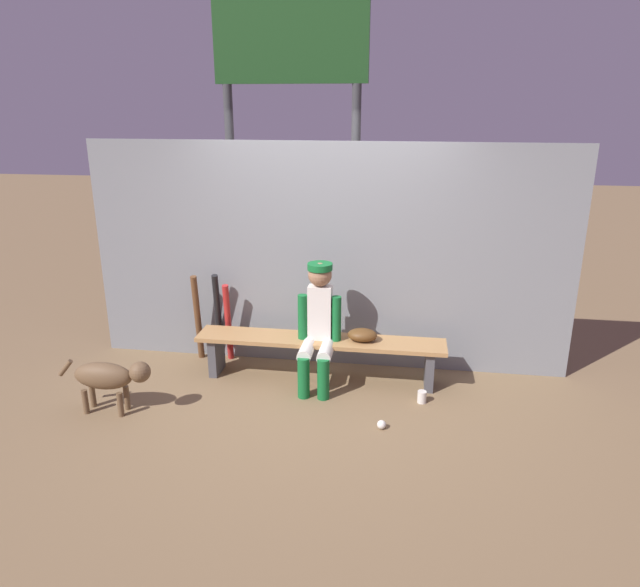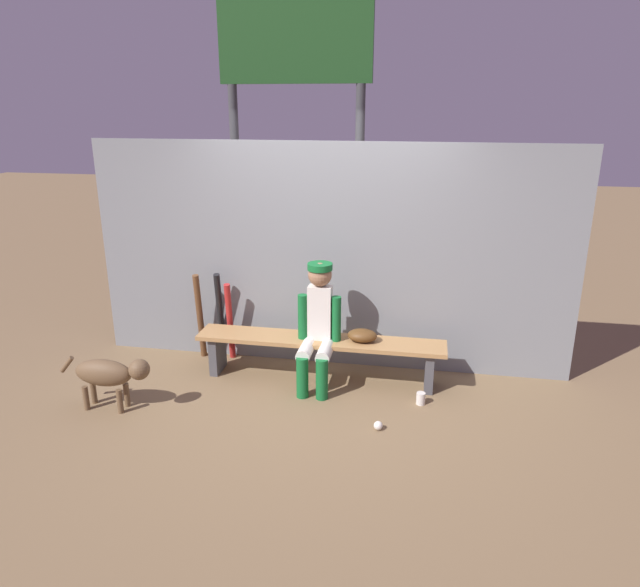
# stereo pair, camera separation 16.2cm
# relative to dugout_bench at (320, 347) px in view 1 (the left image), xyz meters

# --- Properties ---
(ground_plane) EXTENTS (30.00, 30.00, 0.00)m
(ground_plane) POSITION_rel_dugout_bench_xyz_m (0.00, 0.00, -0.33)
(ground_plane) COLOR brown
(chainlink_fence) EXTENTS (4.75, 0.03, 2.23)m
(chainlink_fence) POSITION_rel_dugout_bench_xyz_m (0.00, 0.41, 0.78)
(chainlink_fence) COLOR gray
(chainlink_fence) RESTS_ON ground_plane
(dugout_bench) EXTENTS (2.38, 0.36, 0.43)m
(dugout_bench) POSITION_rel_dugout_bench_xyz_m (0.00, 0.00, 0.00)
(dugout_bench) COLOR #AD7F4C
(dugout_bench) RESTS_ON ground_plane
(player_seated) EXTENTS (0.41, 0.55, 1.17)m
(player_seated) POSITION_rel_dugout_bench_xyz_m (-0.00, -0.11, 0.29)
(player_seated) COLOR silver
(player_seated) RESTS_ON ground_plane
(baseball_glove) EXTENTS (0.28, 0.20, 0.12)m
(baseball_glove) POSITION_rel_dugout_bench_xyz_m (0.40, 0.00, 0.15)
(baseball_glove) COLOR #593819
(baseball_glove) RESTS_ON dugout_bench
(bat_aluminum_red) EXTENTS (0.09, 0.21, 0.85)m
(bat_aluminum_red) POSITION_rel_dugout_bench_xyz_m (-0.99, 0.27, 0.09)
(bat_aluminum_red) COLOR #B22323
(bat_aluminum_red) RESTS_ON ground_plane
(bat_aluminum_black) EXTENTS (0.11, 0.25, 0.94)m
(bat_aluminum_black) POSITION_rel_dugout_bench_xyz_m (-1.11, 0.33, 0.14)
(bat_aluminum_black) COLOR black
(bat_aluminum_black) RESTS_ON ground_plane
(bat_wood_dark) EXTENTS (0.09, 0.20, 0.93)m
(bat_wood_dark) POSITION_rel_dugout_bench_xyz_m (-1.31, 0.26, 0.13)
(bat_wood_dark) COLOR brown
(bat_wood_dark) RESTS_ON ground_plane
(baseball) EXTENTS (0.07, 0.07, 0.07)m
(baseball) POSITION_rel_dugout_bench_xyz_m (0.64, -0.82, -0.30)
(baseball) COLOR white
(baseball) RESTS_ON ground_plane
(cup_on_ground) EXTENTS (0.08, 0.08, 0.11)m
(cup_on_ground) POSITION_rel_dugout_bench_xyz_m (0.97, -0.32, -0.28)
(cup_on_ground) COLOR silver
(cup_on_ground) RESTS_ON ground_plane
(cup_on_bench) EXTENTS (0.08, 0.08, 0.11)m
(cup_on_bench) POSITION_rel_dugout_bench_xyz_m (0.13, 0.08, 0.15)
(cup_on_bench) COLOR red
(cup_on_bench) RESTS_ON dugout_bench
(scoreboard) EXTENTS (1.91, 0.27, 3.86)m
(scoreboard) POSITION_rel_dugout_bench_xyz_m (-0.46, 1.35, 2.33)
(scoreboard) COLOR #3F3F42
(scoreboard) RESTS_ON ground_plane
(dog) EXTENTS (0.84, 0.20, 0.49)m
(dog) POSITION_rel_dugout_bench_xyz_m (-1.69, -0.89, 0.00)
(dog) COLOR brown
(dog) RESTS_ON ground_plane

